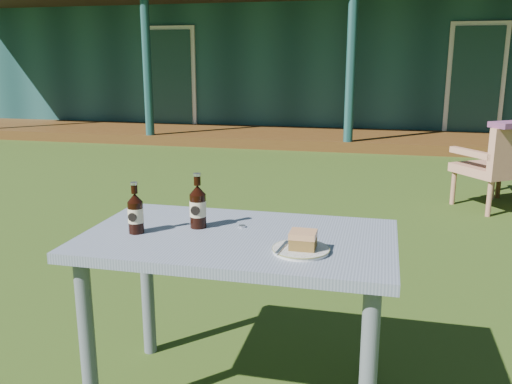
% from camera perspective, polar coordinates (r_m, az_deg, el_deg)
% --- Properties ---
extents(ground, '(80.00, 80.00, 0.00)m').
position_cam_1_polar(ground, '(3.82, 4.53, -7.45)').
color(ground, '#334916').
extents(pavilion, '(15.80, 8.30, 3.45)m').
position_cam_1_polar(pavilion, '(12.92, 11.34, 14.53)').
color(pavilion, '#18403F').
rests_on(pavilion, ground).
extents(cafe_table, '(1.20, 0.70, 0.72)m').
position_cam_1_polar(cafe_table, '(2.13, -1.87, -7.14)').
color(cafe_table, slate).
rests_on(cafe_table, ground).
extents(plate, '(0.20, 0.20, 0.01)m').
position_cam_1_polar(plate, '(1.92, 4.75, -6.07)').
color(plate, silver).
rests_on(plate, cafe_table).
extents(cake_slice, '(0.09, 0.09, 0.06)m').
position_cam_1_polar(cake_slice, '(1.91, 4.97, -5.02)').
color(cake_slice, brown).
rests_on(cake_slice, plate).
extents(fork, '(0.03, 0.14, 0.00)m').
position_cam_1_polar(fork, '(1.92, 2.78, -5.81)').
color(fork, silver).
rests_on(fork, plate).
extents(cola_bottle_near, '(0.07, 0.07, 0.22)m').
position_cam_1_polar(cola_bottle_near, '(2.18, -6.14, -1.48)').
color(cola_bottle_near, black).
rests_on(cola_bottle_near, cafe_table).
extents(cola_bottle_far, '(0.06, 0.06, 0.20)m').
position_cam_1_polar(cola_bottle_far, '(2.15, -12.57, -2.15)').
color(cola_bottle_far, black).
rests_on(cola_bottle_far, cafe_table).
extents(bottle_cap, '(0.03, 0.03, 0.01)m').
position_cam_1_polar(bottle_cap, '(2.19, -1.46, -3.63)').
color(bottle_cap, silver).
rests_on(bottle_cap, cafe_table).
extents(armchair_left, '(0.80, 0.79, 0.80)m').
position_cam_1_polar(armchair_left, '(5.51, 24.36, 2.83)').
color(armchair_left, tan).
rests_on(armchair_left, ground).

